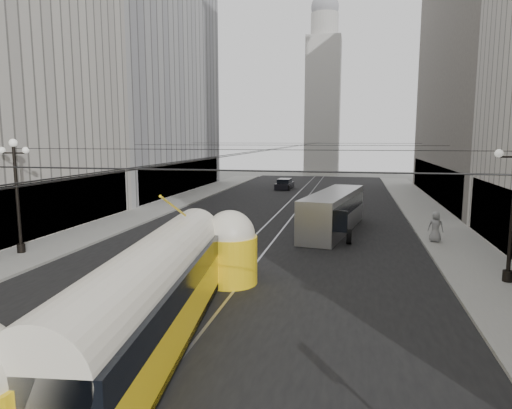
% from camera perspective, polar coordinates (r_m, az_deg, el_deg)
% --- Properties ---
extents(road, '(20.00, 85.00, 0.02)m').
position_cam_1_polar(road, '(37.32, 3.17, -1.82)').
color(road, black).
rests_on(road, ground).
extents(sidewalk_left, '(4.00, 72.00, 0.15)m').
position_cam_1_polar(sidewalk_left, '(44.01, -11.73, -0.33)').
color(sidewalk_left, gray).
rests_on(sidewalk_left, ground).
extents(sidewalk_right, '(4.00, 72.00, 0.15)m').
position_cam_1_polar(sidewalk_right, '(40.83, 20.85, -1.38)').
color(sidewalk_right, gray).
rests_on(sidewalk_right, ground).
extents(rail_left, '(0.12, 85.00, 0.04)m').
position_cam_1_polar(rail_left, '(37.44, 2.03, -1.78)').
color(rail_left, gray).
rests_on(rail_left, ground).
extents(rail_right, '(0.12, 85.00, 0.04)m').
position_cam_1_polar(rail_right, '(37.21, 4.31, -1.86)').
color(rail_right, gray).
rests_on(rail_right, ground).
extents(building_left_far, '(12.60, 28.60, 28.60)m').
position_cam_1_polar(building_left_far, '(58.31, -14.72, 15.69)').
color(building_left_far, '#999999').
rests_on(building_left_far, ground).
extents(building_right_far, '(12.60, 32.60, 32.60)m').
position_cam_1_polar(building_right_far, '(54.63, 28.51, 17.63)').
color(building_right_far, '#514C47').
rests_on(building_right_far, ground).
extents(distant_tower, '(6.00, 6.00, 31.36)m').
position_cam_1_polar(distant_tower, '(84.41, 8.40, 13.95)').
color(distant_tower, '#B2AFA8').
rests_on(distant_tower, ground).
extents(lamppost_left_mid, '(1.86, 0.44, 6.37)m').
position_cam_1_polar(lamppost_left_mid, '(28.56, -27.74, 1.69)').
color(lamppost_left_mid, black).
rests_on(lamppost_left_mid, sidewalk_left).
extents(catenary, '(25.00, 72.00, 0.23)m').
position_cam_1_polar(catenary, '(35.73, 3.18, 7.21)').
color(catenary, black).
rests_on(catenary, ground).
extents(streetcar, '(4.06, 15.52, 3.41)m').
position_cam_1_polar(streetcar, '(15.11, -12.87, -10.83)').
color(streetcar, yellow).
rests_on(streetcar, ground).
extents(city_bus, '(4.20, 11.33, 2.80)m').
position_cam_1_polar(city_bus, '(32.53, 9.66, -0.69)').
color(city_bus, '#9B9CA0').
rests_on(city_bus, ground).
extents(sedan_white_far, '(2.99, 5.19, 1.54)m').
position_cam_1_polar(sedan_white_far, '(44.65, 10.06, 0.64)').
color(sedan_white_far, silver).
rests_on(sedan_white_far, ground).
extents(sedan_dark_far, '(2.00, 4.40, 1.36)m').
position_cam_1_polar(sedan_dark_far, '(58.95, 3.58, 2.52)').
color(sedan_dark_far, black).
rests_on(sedan_dark_far, ground).
extents(pedestrian_sidewalk_right, '(1.02, 0.74, 1.89)m').
position_cam_1_polar(pedestrian_sidewalk_right, '(30.49, 21.54, -2.60)').
color(pedestrian_sidewalk_right, gray).
rests_on(pedestrian_sidewalk_right, sidewalk_right).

